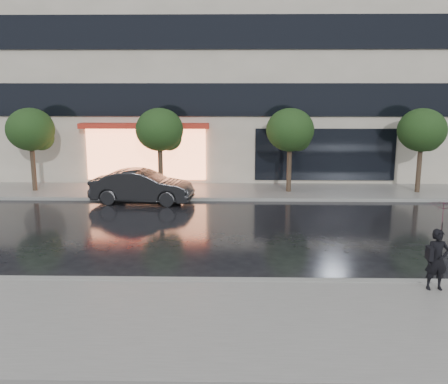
{
  "coord_description": "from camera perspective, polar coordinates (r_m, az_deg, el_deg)",
  "views": [
    {
      "loc": [
        0.43,
        -12.96,
        4.95
      ],
      "look_at": [
        0.1,
        3.75,
        1.4
      ],
      "focal_mm": 40.0,
      "sensor_mm": 36.0,
      "label": 1
    }
  ],
  "objects": [
    {
      "name": "tree_far_west",
      "position": [
        24.91,
        -21.09,
        6.52
      ],
      "size": [
        2.2,
        2.2,
        3.99
      ],
      "color": "#33261C",
      "rests_on": "ground"
    },
    {
      "name": "sidewalk_near",
      "position": [
        10.88,
        -1.29,
        -14.71
      ],
      "size": [
        60.0,
        4.5,
        0.12
      ],
      "primitive_type": "cube",
      "color": "slate",
      "rests_on": "ground"
    },
    {
      "name": "ground",
      "position": [
        13.88,
        -0.72,
        -8.9
      ],
      "size": [
        120.0,
        120.0,
        0.0
      ],
      "primitive_type": "plane",
      "color": "black",
      "rests_on": "ground"
    },
    {
      "name": "tree_far_east",
      "position": [
        24.64,
        21.79,
        6.42
      ],
      "size": [
        2.2,
        2.2,
        3.99
      ],
      "color": "#33261C",
      "rests_on": "ground"
    },
    {
      "name": "office_building",
      "position": [
        31.2,
        0.37,
        19.45
      ],
      "size": [
        30.0,
        12.76,
        18.0
      ],
      "color": "beige",
      "rests_on": "ground"
    },
    {
      "name": "pedestrian_with_umbrella",
      "position": [
        12.92,
        23.57,
        -4.09
      ],
      "size": [
        0.95,
        0.97,
        2.2
      ],
      "rotation": [
        0.0,
        0.0,
        0.04
      ],
      "color": "black",
      "rests_on": "sidewalk_near"
    },
    {
      "name": "tree_mid_east",
      "position": [
        23.23,
        7.7,
        6.87
      ],
      "size": [
        2.2,
        2.2,
        3.99
      ],
      "color": "#33261C",
      "rests_on": "ground"
    },
    {
      "name": "sidewalk_far",
      "position": [
        23.73,
        0.09,
        0.09
      ],
      "size": [
        60.0,
        3.5,
        0.12
      ],
      "primitive_type": "cube",
      "color": "slate",
      "rests_on": "ground"
    },
    {
      "name": "curb_far",
      "position": [
        22.01,
        -0.0,
        -0.82
      ],
      "size": [
        60.0,
        0.25,
        0.14
      ],
      "primitive_type": "cube",
      "color": "gray",
      "rests_on": "ground"
    },
    {
      "name": "tree_mid_west",
      "position": [
        23.33,
        -7.21,
        6.91
      ],
      "size": [
        2.2,
        2.2,
        3.99
      ],
      "color": "#33261C",
      "rests_on": "ground"
    },
    {
      "name": "curb_near",
      "position": [
        12.93,
        -0.87,
        -10.18
      ],
      "size": [
        60.0,
        0.25,
        0.14
      ],
      "primitive_type": "cube",
      "color": "gray",
      "rests_on": "ground"
    },
    {
      "name": "parked_car",
      "position": [
        21.78,
        -9.34,
        0.62
      ],
      "size": [
        4.49,
        1.95,
        1.43
      ],
      "primitive_type": "imported",
      "rotation": [
        0.0,
        0.0,
        1.47
      ],
      "color": "black",
      "rests_on": "ground"
    }
  ]
}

